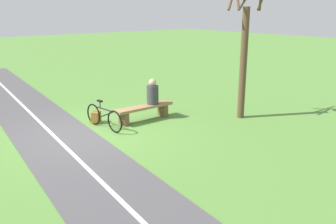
# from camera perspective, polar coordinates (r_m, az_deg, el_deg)

# --- Properties ---
(ground_plane) EXTENTS (80.00, 80.00, 0.00)m
(ground_plane) POSITION_cam_1_polar(r_m,az_deg,el_deg) (10.52, -12.78, -3.41)
(ground_plane) COLOR #548438
(paved_path) EXTENTS (5.75, 36.04, 0.02)m
(paved_path) POSITION_cam_1_polar(r_m,az_deg,el_deg) (6.76, -6.76, -14.46)
(paved_path) COLOR #4C494C
(paved_path) RESTS_ON ground_plane
(path_centre_line) EXTENTS (3.30, 31.85, 0.00)m
(path_centre_line) POSITION_cam_1_polar(r_m,az_deg,el_deg) (6.76, -6.77, -14.39)
(path_centre_line) COLOR silver
(path_centre_line) RESTS_ON paved_path
(bench) EXTENTS (2.03, 0.42, 0.48)m
(bench) POSITION_cam_1_polar(r_m,az_deg,el_deg) (11.44, -3.81, 0.32)
(bench) COLOR #937047
(bench) RESTS_ON ground_plane
(person_seated) EXTENTS (0.38, 0.38, 0.82)m
(person_seated) POSITION_cam_1_polar(r_m,az_deg,el_deg) (11.52, -2.45, 2.98)
(person_seated) COLOR #38383D
(person_seated) RESTS_ON bench
(bicycle) EXTENTS (0.23, 1.71, 0.84)m
(bicycle) POSITION_cam_1_polar(r_m,az_deg,el_deg) (10.80, -10.12, -0.80)
(bicycle) COLOR black
(bicycle) RESTS_ON ground_plane
(backpack) EXTENTS (0.40, 0.39, 0.37)m
(backpack) POSITION_cam_1_polar(r_m,az_deg,el_deg) (11.41, -11.30, -0.83)
(backpack) COLOR olive
(backpack) RESTS_ON ground_plane
(tree_by_path) EXTENTS (1.30, 1.30, 4.51)m
(tree_by_path) POSITION_cam_1_polar(r_m,az_deg,el_deg) (11.65, 11.93, 9.13)
(tree_by_path) COLOR brown
(tree_by_path) RESTS_ON ground_plane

